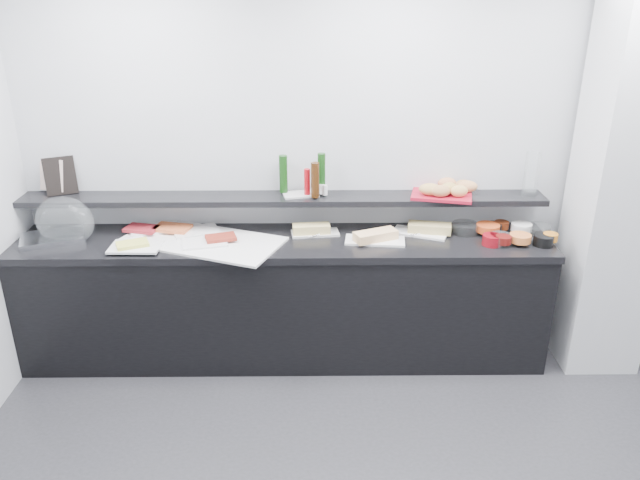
{
  "coord_description": "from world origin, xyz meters",
  "views": [
    {
      "loc": [
        -0.49,
        -2.19,
        2.54
      ],
      "look_at": [
        -0.45,
        1.45,
        1.0
      ],
      "focal_mm": 35.0,
      "sensor_mm": 36.0,
      "label": 1
    }
  ],
  "objects_px": {
    "framed_print": "(60,176)",
    "condiment_tray": "(301,194)",
    "carafe": "(531,174)",
    "cloche_base": "(53,238)",
    "sandwich_plate_mid": "(375,241)",
    "bread_tray": "(442,195)"
  },
  "relations": [
    {
      "from": "framed_print",
      "to": "condiment_tray",
      "type": "xyz_separation_m",
      "value": [
        1.65,
        -0.04,
        -0.12
      ]
    },
    {
      "from": "framed_print",
      "to": "carafe",
      "type": "height_order",
      "value": "carafe"
    },
    {
      "from": "cloche_base",
      "to": "sandwich_plate_mid",
      "type": "relative_size",
      "value": 1.02
    },
    {
      "from": "framed_print",
      "to": "bread_tray",
      "type": "xyz_separation_m",
      "value": [
        2.62,
        -0.07,
        -0.12
      ]
    },
    {
      "from": "framed_print",
      "to": "condiment_tray",
      "type": "bearing_deg",
      "value": -26.23
    },
    {
      "from": "cloche_base",
      "to": "bread_tray",
      "type": "bearing_deg",
      "value": -16.93
    },
    {
      "from": "cloche_base",
      "to": "bread_tray",
      "type": "relative_size",
      "value": 1.0
    },
    {
      "from": "condiment_tray",
      "to": "carafe",
      "type": "xyz_separation_m",
      "value": [
        1.58,
        -0.01,
        0.14
      ]
    },
    {
      "from": "cloche_base",
      "to": "carafe",
      "type": "bearing_deg",
      "value": -17.32
    },
    {
      "from": "bread_tray",
      "to": "carafe",
      "type": "distance_m",
      "value": 0.62
    },
    {
      "from": "carafe",
      "to": "bread_tray",
      "type": "bearing_deg",
      "value": -178.35
    },
    {
      "from": "cloche_base",
      "to": "condiment_tray",
      "type": "height_order",
      "value": "condiment_tray"
    },
    {
      "from": "framed_print",
      "to": "cloche_base",
      "type": "bearing_deg",
      "value": -118.65
    },
    {
      "from": "bread_tray",
      "to": "carafe",
      "type": "xyz_separation_m",
      "value": [
        0.6,
        0.02,
        0.14
      ]
    },
    {
      "from": "sandwich_plate_mid",
      "to": "condiment_tray",
      "type": "bearing_deg",
      "value": 160.95
    },
    {
      "from": "sandwich_plate_mid",
      "to": "bread_tray",
      "type": "bearing_deg",
      "value": 30.38
    },
    {
      "from": "sandwich_plate_mid",
      "to": "carafe",
      "type": "height_order",
      "value": "carafe"
    },
    {
      "from": "cloche_base",
      "to": "framed_print",
      "type": "relative_size",
      "value": 1.55
    },
    {
      "from": "bread_tray",
      "to": "carafe",
      "type": "bearing_deg",
      "value": 14.96
    },
    {
      "from": "cloche_base",
      "to": "framed_print",
      "type": "xyz_separation_m",
      "value": [
        0.02,
        0.25,
        0.36
      ]
    },
    {
      "from": "cloche_base",
      "to": "bread_tray",
      "type": "distance_m",
      "value": 2.65
    },
    {
      "from": "framed_print",
      "to": "bread_tray",
      "type": "relative_size",
      "value": 0.65
    }
  ]
}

